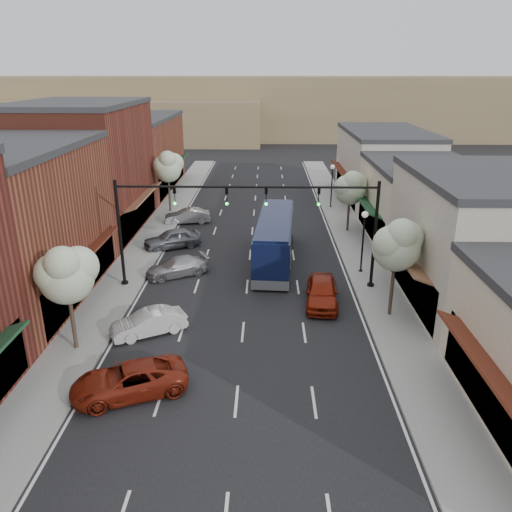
# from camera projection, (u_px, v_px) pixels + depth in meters

# --- Properties ---
(ground) EXTENTS (160.00, 160.00, 0.00)m
(ground) POSITION_uv_depth(u_px,v_px,m) (241.00, 352.00, 24.99)
(ground) COLOR black
(ground) RESTS_ON ground
(sidewalk_left) EXTENTS (2.80, 73.00, 0.15)m
(sidewalk_left) POSITION_uv_depth(u_px,v_px,m) (153.00, 235.00, 42.46)
(sidewalk_left) COLOR gray
(sidewalk_left) RESTS_ON ground
(sidewalk_right) EXTENTS (2.80, 73.00, 0.15)m
(sidewalk_right) POSITION_uv_depth(u_px,v_px,m) (351.00, 236.00, 42.13)
(sidewalk_right) COLOR gray
(sidewalk_right) RESTS_ON ground
(curb_left) EXTENTS (0.25, 73.00, 0.17)m
(curb_left) POSITION_uv_depth(u_px,v_px,m) (170.00, 235.00, 42.44)
(curb_left) COLOR gray
(curb_left) RESTS_ON ground
(curb_right) EXTENTS (0.25, 73.00, 0.17)m
(curb_right) POSITION_uv_depth(u_px,v_px,m) (334.00, 236.00, 42.16)
(curb_right) COLOR gray
(curb_right) RESTS_ON ground
(bldg_left_midnear) EXTENTS (10.14, 14.10, 9.40)m
(bldg_left_midnear) POSITION_uv_depth(u_px,v_px,m) (3.00, 226.00, 29.27)
(bldg_left_midnear) COLOR brown
(bldg_left_midnear) RESTS_ON ground
(bldg_left_midfar) EXTENTS (10.14, 14.10, 10.90)m
(bldg_left_midfar) POSITION_uv_depth(u_px,v_px,m) (84.00, 169.00, 42.12)
(bldg_left_midfar) COLOR maroon
(bldg_left_midfar) RESTS_ON ground
(bldg_left_far) EXTENTS (10.14, 18.10, 8.40)m
(bldg_left_far) POSITION_uv_depth(u_px,v_px,m) (133.00, 154.00, 57.54)
(bldg_left_far) COLOR brown
(bldg_left_far) RESTS_ON ground
(bldg_right_midnear) EXTENTS (9.14, 12.10, 7.90)m
(bldg_right_midnear) POSITION_uv_depth(u_px,v_px,m) (481.00, 241.00, 28.98)
(bldg_right_midnear) COLOR #BDB5A2
(bldg_right_midnear) RESTS_ON ground
(bldg_right_midfar) EXTENTS (9.14, 12.10, 6.40)m
(bldg_right_midfar) POSITION_uv_depth(u_px,v_px,m) (420.00, 202.00, 40.48)
(bldg_right_midfar) COLOR beige
(bldg_right_midfar) RESTS_ON ground
(bldg_right_far) EXTENTS (9.14, 16.10, 7.40)m
(bldg_right_far) POSITION_uv_depth(u_px,v_px,m) (383.00, 165.00, 53.42)
(bldg_right_far) COLOR #BDB5A2
(bldg_right_far) RESTS_ON ground
(hill_far) EXTENTS (120.00, 30.00, 12.00)m
(hill_far) POSITION_uv_depth(u_px,v_px,m) (261.00, 106.00, 107.20)
(hill_far) COLOR #7A6647
(hill_far) RESTS_ON ground
(hill_near) EXTENTS (50.00, 20.00, 8.00)m
(hill_near) POSITION_uv_depth(u_px,v_px,m) (133.00, 121.00, 97.15)
(hill_near) COLOR #7A6647
(hill_near) RESTS_ON ground
(signal_mast_right) EXTENTS (8.22, 0.46, 7.00)m
(signal_mast_right) POSITION_uv_depth(u_px,v_px,m) (338.00, 219.00, 30.76)
(signal_mast_right) COLOR black
(signal_mast_right) RESTS_ON ground
(signal_mast_left) EXTENTS (8.22, 0.46, 7.00)m
(signal_mast_left) POSITION_uv_depth(u_px,v_px,m) (156.00, 218.00, 30.98)
(signal_mast_left) COLOR black
(signal_mast_left) RESTS_ON ground
(tree_right_near) EXTENTS (2.85, 2.65, 5.95)m
(tree_right_near) POSITION_uv_depth(u_px,v_px,m) (398.00, 243.00, 26.97)
(tree_right_near) COLOR #47382B
(tree_right_near) RESTS_ON ground
(tree_right_far) EXTENTS (2.85, 2.65, 5.43)m
(tree_right_far) POSITION_uv_depth(u_px,v_px,m) (351.00, 187.00, 42.11)
(tree_right_far) COLOR #47382B
(tree_right_far) RESTS_ON ground
(tree_left_near) EXTENTS (2.85, 2.65, 5.69)m
(tree_left_near) POSITION_uv_depth(u_px,v_px,m) (66.00, 273.00, 23.63)
(tree_left_near) COLOR #47382B
(tree_left_near) RESTS_ON ground
(tree_left_far) EXTENTS (2.85, 2.65, 6.13)m
(tree_left_far) POSITION_uv_depth(u_px,v_px,m) (168.00, 166.00, 47.85)
(tree_left_far) COLOR #47382B
(tree_left_far) RESTS_ON ground
(lamp_post_near) EXTENTS (0.44, 0.44, 4.44)m
(lamp_post_near) POSITION_uv_depth(u_px,v_px,m) (364.00, 232.00, 33.62)
(lamp_post_near) COLOR black
(lamp_post_near) RESTS_ON ground
(lamp_post_far) EXTENTS (0.44, 0.44, 4.44)m
(lamp_post_far) POSITION_uv_depth(u_px,v_px,m) (332.00, 179.00, 50.02)
(lamp_post_far) COLOR black
(lamp_post_far) RESTS_ON ground
(coach_bus) EXTENTS (3.15, 11.21, 3.39)m
(coach_bus) POSITION_uv_depth(u_px,v_px,m) (275.00, 239.00, 36.10)
(coach_bus) COLOR #0D1537
(coach_bus) RESTS_ON ground
(red_hatchback) EXTENTS (2.30, 4.81, 1.59)m
(red_hatchback) POSITION_uv_depth(u_px,v_px,m) (322.00, 292.00, 29.82)
(red_hatchback) COLOR maroon
(red_hatchback) RESTS_ON ground
(parked_car_a) EXTENTS (5.46, 3.96, 1.38)m
(parked_car_a) POSITION_uv_depth(u_px,v_px,m) (129.00, 380.00, 21.50)
(parked_car_a) COLOR maroon
(parked_car_a) RESTS_ON ground
(parked_car_b) EXTENTS (4.15, 3.12, 1.31)m
(parked_car_b) POSITION_uv_depth(u_px,v_px,m) (149.00, 323.00, 26.45)
(parked_car_b) COLOR silver
(parked_car_b) RESTS_ON ground
(parked_car_c) EXTENTS (4.64, 3.57, 1.25)m
(parked_car_c) POSITION_uv_depth(u_px,v_px,m) (177.00, 267.00, 34.07)
(parked_car_c) COLOR #96969B
(parked_car_c) RESTS_ON ground
(parked_car_d) EXTENTS (4.81, 3.60, 1.52)m
(parked_car_d) POSITION_uv_depth(u_px,v_px,m) (172.00, 239.00, 39.36)
(parked_car_d) COLOR slate
(parked_car_d) RESTS_ON ground
(parked_car_e) EXTENTS (4.30, 2.18, 1.35)m
(parked_car_e) POSITION_uv_depth(u_px,v_px,m) (187.00, 216.00, 45.75)
(parked_car_e) COLOR #A1A2A7
(parked_car_e) RESTS_ON ground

